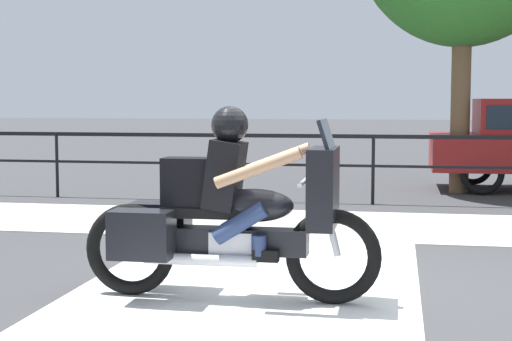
{
  "coord_description": "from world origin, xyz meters",
  "views": [
    {
      "loc": [
        0.38,
        -6.42,
        1.57
      ],
      "look_at": [
        -0.9,
        0.59,
        0.93
      ],
      "focal_mm": 55.0,
      "sensor_mm": 36.0,
      "label": 1
    }
  ],
  "objects": [
    {
      "name": "ground_plane",
      "position": [
        0.0,
        0.0,
        0.0
      ],
      "size": [
        120.0,
        120.0,
        0.0
      ],
      "primitive_type": "plane",
      "color": "#38383A"
    },
    {
      "name": "sidewalk_band",
      "position": [
        0.0,
        3.4,
        0.01
      ],
      "size": [
        44.0,
        2.4,
        0.01
      ],
      "primitive_type": "cube",
      "color": "#B7B2A8",
      "rests_on": "ground"
    },
    {
      "name": "crosswalk_band",
      "position": [
        -0.85,
        -0.2,
        0.0
      ],
      "size": [
        2.82,
        6.0,
        0.01
      ],
      "primitive_type": "cube",
      "color": "silver",
      "rests_on": "ground"
    },
    {
      "name": "fence_railing",
      "position": [
        0.0,
        5.5,
        0.84
      ],
      "size": [
        36.0,
        0.05,
        1.06
      ],
      "color": "black",
      "rests_on": "ground"
    },
    {
      "name": "motorcycle",
      "position": [
        -0.93,
        -0.47,
        0.69
      ],
      "size": [
        2.38,
        0.76,
        1.53
      ],
      "rotation": [
        0.0,
        0.0,
        -0.06
      ],
      "color": "black",
      "rests_on": "ground"
    }
  ]
}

